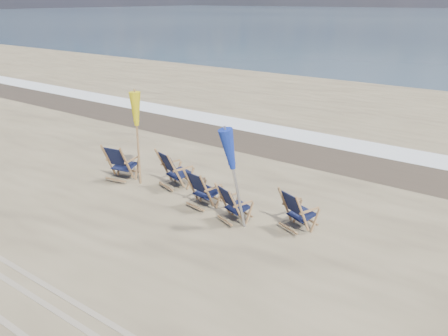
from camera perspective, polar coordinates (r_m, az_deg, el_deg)
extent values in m
cube|color=silver|center=(15.53, 13.16, 3.59)|extent=(200.00, 1.40, 0.01)
cube|color=#42362A|center=(14.22, 10.79, 2.12)|extent=(200.00, 2.60, 0.00)
cylinder|color=olive|center=(11.41, -11.21, 3.65)|extent=(0.06, 0.06, 2.40)
cone|color=gold|center=(11.22, -11.48, 7.19)|extent=(0.30, 0.30, 0.85)
cylinder|color=#A5A5AD|center=(8.92, 1.59, -1.57)|extent=(0.06, 0.06, 2.23)
cone|color=navy|center=(8.69, 1.64, 2.31)|extent=(0.30, 0.30, 0.85)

